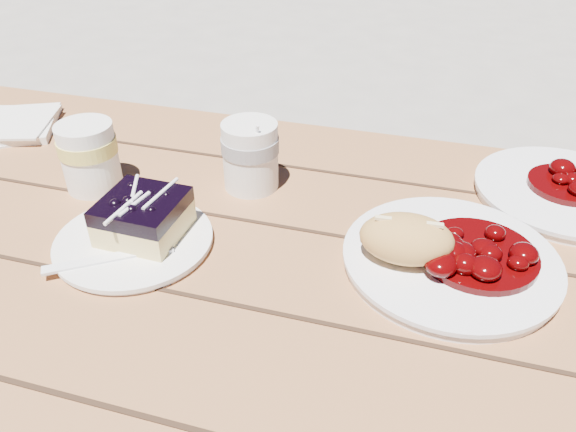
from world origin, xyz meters
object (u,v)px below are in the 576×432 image
(blueberry_cake, at_px, (143,216))
(second_cup, at_px, (90,157))
(coffee_cup, at_px, (250,156))
(second_plate, at_px, (564,192))
(main_plate, at_px, (450,261))
(dessert_plate, at_px, (134,242))
(picnic_table, at_px, (225,343))
(bread_roll, at_px, (406,239))

(blueberry_cake, relative_size, second_cup, 1.00)
(coffee_cup, distance_m, second_plate, 0.46)
(main_plate, height_order, second_plate, same)
(second_plate, height_order, second_cup, second_cup)
(dessert_plate, relative_size, blueberry_cake, 1.94)
(second_plate, relative_size, second_cup, 2.44)
(dessert_plate, xyz_separation_m, second_cup, (-0.13, 0.11, 0.05))
(blueberry_cake, xyz_separation_m, second_plate, (0.53, 0.26, -0.03))
(picnic_table, relative_size, coffee_cup, 19.79)
(coffee_cup, relative_size, second_cup, 1.00)
(main_plate, bearing_deg, picnic_table, -168.39)
(blueberry_cake, bearing_deg, dessert_plate, -121.89)
(picnic_table, bearing_deg, blueberry_cake, 177.68)
(main_plate, height_order, dessert_plate, main_plate)
(picnic_table, height_order, bread_roll, bread_roll)
(coffee_cup, height_order, second_plate, coffee_cup)
(picnic_table, bearing_deg, main_plate, 11.61)
(main_plate, bearing_deg, dessert_plate, -170.03)
(coffee_cup, bearing_deg, picnic_table, -85.58)
(coffee_cup, distance_m, second_cup, 0.23)
(picnic_table, xyz_separation_m, blueberry_cake, (-0.10, 0.00, 0.20))
(main_plate, relative_size, coffee_cup, 2.53)
(bread_roll, xyz_separation_m, blueberry_cake, (-0.33, -0.03, -0.01))
(coffee_cup, bearing_deg, second_cup, -163.24)
(bread_roll, xyz_separation_m, coffee_cup, (-0.24, 0.13, 0.01))
(bread_roll, height_order, blueberry_cake, bread_roll)
(main_plate, height_order, blueberry_cake, blueberry_cake)
(bread_roll, relative_size, second_cup, 1.10)
(bread_roll, relative_size, dessert_plate, 0.57)
(picnic_table, height_order, dessert_plate, dessert_plate)
(main_plate, relative_size, dessert_plate, 1.31)
(dessert_plate, distance_m, blueberry_cake, 0.04)
(bread_roll, xyz_separation_m, second_cup, (-0.46, 0.06, 0.01))
(main_plate, bearing_deg, coffee_cup, 159.20)
(blueberry_cake, bearing_deg, second_cup, 146.02)
(second_plate, distance_m, second_cup, 0.69)
(picnic_table, xyz_separation_m, second_plate, (0.43, 0.27, 0.17))
(coffee_cup, bearing_deg, main_plate, -20.80)
(bread_roll, distance_m, blueberry_cake, 0.33)
(picnic_table, bearing_deg, bread_roll, 9.49)
(blueberry_cake, height_order, coffee_cup, coffee_cup)
(blueberry_cake, height_order, second_plate, blueberry_cake)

